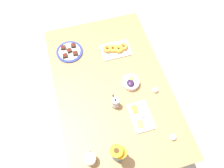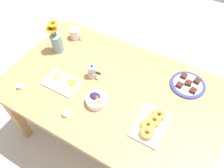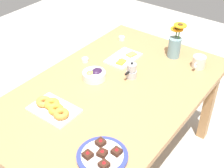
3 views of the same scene
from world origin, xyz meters
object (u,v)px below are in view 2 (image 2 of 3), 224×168
Objects in this scene: jam_cup_berry at (66,114)px; moka_pot at (92,72)px; croissant_platter at (151,124)px; jam_cup_honey at (20,86)px; dining_table at (112,94)px; dessert_plate at (188,84)px; grape_bowl at (97,100)px; coffee_mug at (75,34)px; flower_vase at (57,42)px; cheese_platter at (62,82)px.

moka_pot is at bearing 95.20° from jam_cup_berry.
croissant_platter is 0.97m from jam_cup_honey.
dessert_plate is at bearing 31.91° from dining_table.
croissant_platter is at bearing 2.98° from grape_bowl.
dessert_plate is (0.10, 0.44, -0.01)m from croissant_platter.
flower_vase is at bearing -98.03° from coffee_mug.
moka_pot reaches higher than coffee_mug.
moka_pot is at bearing -38.81° from coffee_mug.
coffee_mug is 1.04× the size of moka_pot.
flower_vase is 2.21× the size of moka_pot.
coffee_mug is 0.53m from cheese_platter.
jam_cup_berry is (-0.52, -0.21, -0.01)m from croissant_platter.
coffee_mug is 0.21m from flower_vase.
jam_cup_honey is 0.46m from flower_vase.
coffee_mug reaches higher than croissant_platter.
moka_pot is at bearing 129.77° from grape_bowl.
moka_pot is (-0.18, 0.02, 0.13)m from dining_table.
jam_cup_berry reaches higher than dining_table.
moka_pot reaches higher than grape_bowl.
dessert_plate is at bearing 9.14° from flower_vase.
cheese_platter reaches higher than jam_cup_honey.
jam_cup_berry is 0.18× the size of flower_vase.
dining_table is at bearing 67.14° from jam_cup_berry.
jam_cup_honey is at bearing -137.75° from moka_pot.
dining_table is at bearing 158.79° from croissant_platter.
grape_bowl is 0.58× the size of flower_vase.
croissant_platter is at bearing -26.90° from coffee_mug.
croissant_platter is at bearing 21.84° from jam_cup_berry.
flower_vase is at bearing 133.04° from jam_cup_berry.
jam_cup_berry is at bearing -84.80° from moka_pot.
croissant_platter is at bearing -102.99° from dessert_plate.
cheese_platter is 1.02× the size of dessert_plate.
dessert_plate is at bearing 46.16° from jam_cup_berry.
dining_table is 0.63m from flower_vase.
coffee_mug is 2.59× the size of jam_cup_berry.
moka_pot is (0.39, 0.36, 0.03)m from jam_cup_honey.
dining_table is 0.20m from grape_bowl.
grape_bowl is 3.19× the size of jam_cup_berry.
jam_cup_honey is 0.40× the size of moka_pot.
coffee_mug reaches higher than grape_bowl.
moka_pot is at bearing -157.60° from dessert_plate.
jam_cup_berry is at bearing -133.84° from dessert_plate.
jam_cup_honey is at bearing -162.96° from grape_bowl.
coffee_mug is at bearing 153.10° from croissant_platter.
grape_bowl reaches higher than jam_cup_berry.
flower_vase is (-0.59, 0.12, 0.18)m from dining_table.
dining_table is 6.08× the size of flower_vase.
dessert_plate is at bearing 30.90° from jam_cup_honey.
coffee_mug reaches higher than dessert_plate.
croissant_platter is 1.06× the size of flower_vase.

